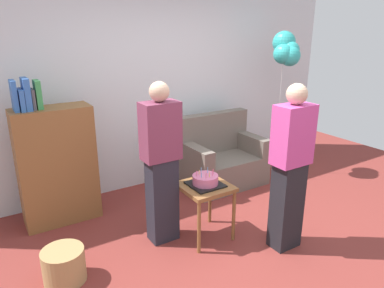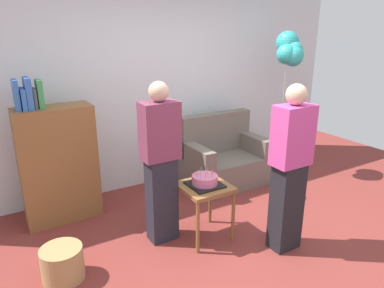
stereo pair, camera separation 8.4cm
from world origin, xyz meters
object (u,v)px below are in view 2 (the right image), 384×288
object	(u,v)px
couch	(223,160)
side_table	(205,193)
person_holding_cake	(290,169)
balloon_bunch	(290,50)
wicker_basket	(62,263)
person_blowing_candles	(161,163)
handbag	(291,192)
bookshelf	(58,163)
birthday_cake	(205,181)

from	to	relation	value
couch	side_table	size ratio (longest dim) A/B	1.88
person_holding_cake	balloon_bunch	world-z (taller)	balloon_bunch
wicker_basket	balloon_bunch	xyz separation A→B (m)	(3.33, 0.81, 1.64)
couch	person_blowing_candles	world-z (taller)	person_blowing_candles
handbag	balloon_bunch	xyz separation A→B (m)	(0.51, 0.73, 1.69)
handbag	balloon_bunch	world-z (taller)	balloon_bunch
couch	wicker_basket	bearing A→B (deg)	-158.25
side_table	person_holding_cake	world-z (taller)	person_holding_cake
side_table	person_holding_cake	xyz separation A→B (m)	(0.58, -0.56, 0.34)
side_table	wicker_basket	bearing A→B (deg)	177.16
person_holding_cake	couch	bearing A→B (deg)	-97.78
bookshelf	birthday_cake	xyz separation A→B (m)	(1.18, -1.16, -0.04)
person_blowing_candles	handbag	size ratio (longest dim) A/B	5.82
bookshelf	person_blowing_candles	size ratio (longest dim) A/B	0.99
wicker_basket	handbag	bearing A→B (deg)	1.61
wicker_basket	couch	bearing A→B (deg)	21.75
side_table	wicker_basket	world-z (taller)	side_table
birthday_cake	couch	bearing A→B (deg)	46.69
couch	birthday_cake	xyz separation A→B (m)	(-0.96, -1.01, 0.30)
bookshelf	balloon_bunch	size ratio (longest dim) A/B	0.79
person_blowing_candles	person_holding_cake	bearing A→B (deg)	-35.48
couch	bookshelf	world-z (taller)	bookshelf
person_holding_cake	wicker_basket	xyz separation A→B (m)	(-1.99, 0.63, -0.68)
wicker_basket	balloon_bunch	distance (m)	3.80
couch	bookshelf	xyz separation A→B (m)	(-2.13, 0.14, 0.34)
side_table	person_blowing_candles	xyz separation A→B (m)	(-0.39, 0.20, 0.34)
birthday_cake	side_table	bearing A→B (deg)	-162.69
bookshelf	birthday_cake	world-z (taller)	bookshelf
side_table	balloon_bunch	distance (m)	2.47
wicker_basket	handbag	distance (m)	2.82
side_table	person_blowing_candles	size ratio (longest dim) A/B	0.36
wicker_basket	person_blowing_candles	bearing A→B (deg)	7.12
birthday_cake	balloon_bunch	size ratio (longest dim) A/B	0.16
person_blowing_candles	wicker_basket	world-z (taller)	person_blowing_candles
birthday_cake	balloon_bunch	bearing A→B (deg)	24.56
bookshelf	person_blowing_candles	distance (m)	1.25
couch	handbag	world-z (taller)	couch
birthday_cake	wicker_basket	xyz separation A→B (m)	(-1.41, 0.07, -0.49)
bookshelf	birthday_cake	distance (m)	1.65
person_holding_cake	wicker_basket	size ratio (longest dim) A/B	4.53
person_blowing_candles	handbag	world-z (taller)	person_blowing_candles
bookshelf	person_blowing_candles	world-z (taller)	person_blowing_candles
wicker_basket	handbag	xyz separation A→B (m)	(2.81, 0.08, -0.05)
person_holding_cake	handbag	bearing A→B (deg)	-133.76
couch	person_holding_cake	world-z (taller)	person_holding_cake
person_holding_cake	handbag	distance (m)	1.31
couch	side_table	bearing A→B (deg)	-133.31
couch	handbag	xyz separation A→B (m)	(0.45, -0.87, -0.24)
handbag	person_blowing_candles	bearing A→B (deg)	178.43
side_table	birthday_cake	world-z (taller)	birthday_cake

